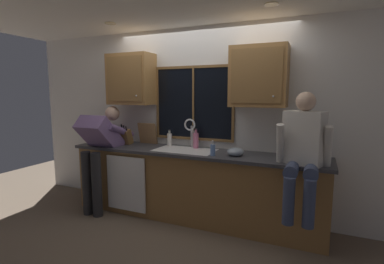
# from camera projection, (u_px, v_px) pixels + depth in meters

# --- Properties ---
(back_wall) EXTENTS (5.73, 0.12, 2.55)m
(back_wall) POSITION_uv_depth(u_px,v_px,m) (202.00, 121.00, 4.02)
(back_wall) COLOR silver
(back_wall) RESTS_ON floor
(ceiling_downlight_left) EXTENTS (0.14, 0.14, 0.01)m
(ceiling_downlight_left) POSITION_uv_depth(u_px,v_px,m) (110.00, 23.00, 3.65)
(ceiling_downlight_left) COLOR #FFEAB2
(ceiling_downlight_right) EXTENTS (0.14, 0.14, 0.01)m
(ceiling_downlight_right) POSITION_uv_depth(u_px,v_px,m) (271.00, 4.00, 2.85)
(ceiling_downlight_right) COLOR #FFEAB2
(window_glass) EXTENTS (1.10, 0.02, 0.95)m
(window_glass) POSITION_uv_depth(u_px,v_px,m) (194.00, 103.00, 3.96)
(window_glass) COLOR black
(window_frame_top) EXTENTS (1.17, 0.02, 0.04)m
(window_frame_top) POSITION_uv_depth(u_px,v_px,m) (193.00, 67.00, 3.89)
(window_frame_top) COLOR brown
(window_frame_bottom) EXTENTS (1.17, 0.02, 0.04)m
(window_frame_bottom) POSITION_uv_depth(u_px,v_px,m) (193.00, 139.00, 4.02)
(window_frame_bottom) COLOR brown
(window_frame_left) EXTENTS (0.03, 0.02, 0.95)m
(window_frame_left) POSITION_uv_depth(u_px,v_px,m) (158.00, 103.00, 4.18)
(window_frame_left) COLOR brown
(window_frame_right) EXTENTS (0.04, 0.02, 0.95)m
(window_frame_right) POSITION_uv_depth(u_px,v_px,m) (233.00, 104.00, 3.73)
(window_frame_right) COLOR brown
(window_mullion_center) EXTENTS (0.02, 0.02, 0.95)m
(window_mullion_center) POSITION_uv_depth(u_px,v_px,m) (193.00, 103.00, 3.95)
(window_mullion_center) COLOR brown
(lower_cabinet_run) EXTENTS (3.33, 0.58, 0.88)m
(lower_cabinet_run) POSITION_uv_depth(u_px,v_px,m) (192.00, 186.00, 3.82)
(lower_cabinet_run) COLOR olive
(lower_cabinet_run) RESTS_ON floor
(countertop) EXTENTS (3.39, 0.62, 0.04)m
(countertop) POSITION_uv_depth(u_px,v_px,m) (191.00, 152.00, 3.74)
(countertop) COLOR #38383D
(countertop) RESTS_ON lower_cabinet_run
(dishwasher_front) EXTENTS (0.60, 0.02, 0.74)m
(dishwasher_front) POSITION_uv_depth(u_px,v_px,m) (126.00, 184.00, 3.86)
(dishwasher_front) COLOR white
(upper_cabinet_left) EXTENTS (0.67, 0.36, 0.72)m
(upper_cabinet_left) POSITION_uv_depth(u_px,v_px,m) (131.00, 79.00, 4.14)
(upper_cabinet_left) COLOR #9E703D
(upper_cabinet_right) EXTENTS (0.67, 0.36, 0.72)m
(upper_cabinet_right) POSITION_uv_depth(u_px,v_px,m) (259.00, 77.00, 3.41)
(upper_cabinet_right) COLOR #9E703D
(sink) EXTENTS (0.80, 0.46, 0.21)m
(sink) POSITION_uv_depth(u_px,v_px,m) (185.00, 157.00, 3.79)
(sink) COLOR silver
(sink) RESTS_ON lower_cabinet_run
(faucet) EXTENTS (0.18, 0.09, 0.40)m
(faucet) POSITION_uv_depth(u_px,v_px,m) (191.00, 129.00, 3.91)
(faucet) COLOR silver
(faucet) RESTS_ON countertop
(person_standing) EXTENTS (0.53, 0.72, 1.47)m
(person_standing) POSITION_uv_depth(u_px,v_px,m) (100.00, 146.00, 4.00)
(person_standing) COLOR #262628
(person_standing) RESTS_ON floor
(person_sitting_on_counter) EXTENTS (0.54, 0.66, 1.26)m
(person_sitting_on_counter) POSITION_uv_depth(u_px,v_px,m) (303.00, 148.00, 2.93)
(person_sitting_on_counter) COLOR #384260
(person_sitting_on_counter) RESTS_ON countertop
(knife_block) EXTENTS (0.12, 0.18, 0.32)m
(knife_block) POSITION_uv_depth(u_px,v_px,m) (127.00, 137.00, 4.19)
(knife_block) COLOR brown
(knife_block) RESTS_ON countertop
(cutting_board) EXTENTS (0.29, 0.08, 0.31)m
(cutting_board) POSITION_uv_depth(u_px,v_px,m) (148.00, 133.00, 4.24)
(cutting_board) COLOR #997047
(cutting_board) RESTS_ON countertop
(mixing_bowl) EXTENTS (0.20, 0.20, 0.10)m
(mixing_bowl) POSITION_uv_depth(u_px,v_px,m) (235.00, 152.00, 3.44)
(mixing_bowl) COLOR #8C99A8
(mixing_bowl) RESTS_ON countertop
(soap_dispenser) EXTENTS (0.06, 0.07, 0.19)m
(soap_dispenser) POSITION_uv_depth(u_px,v_px,m) (213.00, 150.00, 3.44)
(soap_dispenser) COLOR #668CCC
(soap_dispenser) RESTS_ON countertop
(bottle_green_glass) EXTENTS (0.07, 0.07, 0.27)m
(bottle_green_glass) POSITION_uv_depth(u_px,v_px,m) (196.00, 140.00, 3.90)
(bottle_green_glass) COLOR pink
(bottle_green_glass) RESTS_ON countertop
(bottle_tall_clear) EXTENTS (0.06, 0.06, 0.30)m
(bottle_tall_clear) POSITION_uv_depth(u_px,v_px,m) (193.00, 138.00, 3.98)
(bottle_tall_clear) COLOR silver
(bottle_tall_clear) RESTS_ON countertop
(bottle_amber_small) EXTENTS (0.07, 0.07, 0.23)m
(bottle_amber_small) POSITION_uv_depth(u_px,v_px,m) (170.00, 139.00, 4.07)
(bottle_amber_small) COLOR silver
(bottle_amber_small) RESTS_ON countertop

